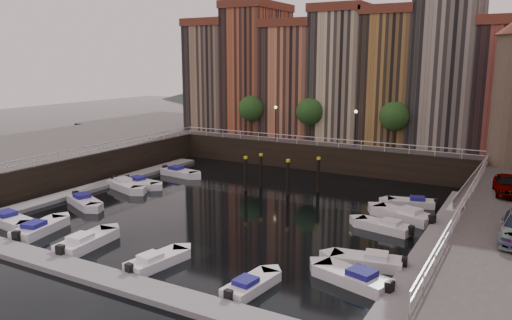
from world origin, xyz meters
The scene contains 28 objects.
ground centered at (0.00, 0.00, 0.00)m, with size 200.00×200.00×0.00m, color black.
quay_far centered at (0.00, 26.00, 1.50)m, with size 80.00×20.00×3.00m, color black.
quay_left centered at (-28.00, -2.00, 1.50)m, with size 20.00×36.00×3.00m, color black.
dock_left centered at (-16.20, -1.00, 0.17)m, with size 2.00×28.00×0.35m, color gray.
dock_right centered at (16.20, -1.00, 0.17)m, with size 2.00×28.00×0.35m, color gray.
dock_near centered at (0.00, -17.00, 0.17)m, with size 30.00×2.00×0.35m, color gray.
mountains centered at (1.72, 110.00, 7.92)m, with size 145.00×100.00×18.00m.
far_terrace centered at (3.31, 23.50, 10.95)m, with size 48.70×10.30×17.50m.
promenade_trees centered at (-1.33, 18.20, 6.58)m, with size 21.20×3.20×5.20m.
street_lamps centered at (-1.00, 17.20, 5.90)m, with size 10.36×0.36×4.18m.
railings centered at (0.00, 4.88, 3.79)m, with size 36.08×34.04×0.52m.
gangway centered at (17.10, 10.00, 1.92)m, with size 2.78×8.32×3.73m.
mooring_pilings centered at (0.15, 5.86, 1.65)m, with size 6.66×3.49×3.78m.
boat_left_0 centered at (-13.38, -13.46, 0.38)m, with size 4.94×2.27×1.11m.
boat_left_1 centered at (-12.47, -6.91, 0.36)m, with size 4.71×3.16×1.07m.
boat_left_2 centered at (-13.31, -0.94, 0.39)m, with size 5.15×3.20×1.16m.
boat_left_3 centered at (-12.84, 0.72, 0.35)m, with size 4.60×2.05×1.04m.
boat_left_4 centered at (-12.42, 6.45, 0.37)m, with size 4.84×2.17×1.09m.
boat_right_0 centered at (13.32, -10.28, 0.38)m, with size 5.00×2.99×1.12m.
boat_right_1 centered at (13.29, -7.44, 0.36)m, with size 4.72×2.40×1.06m.
boat_right_2 centered at (12.37, -0.36, 0.34)m, with size 4.54×2.33×1.02m.
boat_right_3 centered at (13.01, 2.97, 0.40)m, with size 5.30×3.35×1.19m.
boat_right_4 centered at (12.72, 7.20, 0.32)m, with size 4.30×2.48×0.96m.
boat_near_0 centered at (-9.79, -13.54, 0.37)m, with size 2.63×4.94×1.11m.
boat_near_1 centered at (-4.59, -13.80, 0.38)m, with size 2.25×5.04×1.14m.
boat_near_2 centered at (1.75, -13.90, 0.34)m, with size 2.22×4.52×1.01m.
boat_near_3 centered at (8.55, -13.92, 0.32)m, with size 1.92×4.20×0.95m.
car_a centered at (20.14, 3.03, 3.72)m, with size 1.70×4.22×1.44m, color gray.
Camera 1 is at (21.56, -36.24, 12.67)m, focal length 35.00 mm.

